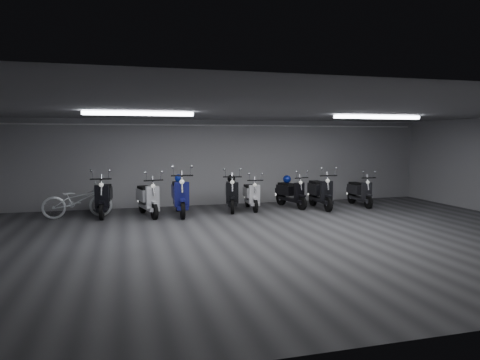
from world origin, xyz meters
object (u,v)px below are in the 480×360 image
object	(u,v)px
scooter_1	(104,192)
scooter_4	(180,189)
helmet_1	(231,179)
scooter_7	(291,188)
helmet_0	(287,179)
helmet_2	(179,178)
scooter_6	(251,191)
scooter_2	(148,193)
scooter_8	(321,187)
scooter_5	(232,189)
scooter_9	(360,188)
bicycle	(77,196)

from	to	relation	value
scooter_1	scooter_4	distance (m)	2.13
scooter_1	helmet_1	distance (m)	3.78
scooter_1	scooter_7	xyz separation A→B (m)	(5.68, 0.05, -0.07)
helmet_0	helmet_2	distance (m)	3.54
scooter_6	helmet_2	xyz separation A→B (m)	(-2.23, -0.07, 0.44)
scooter_2	scooter_4	xyz separation A→B (m)	(0.90, -0.05, 0.08)
scooter_6	helmet_0	xyz separation A→B (m)	(1.29, 0.31, 0.29)
scooter_7	scooter_8	world-z (taller)	scooter_8
scooter_4	scooter_5	bearing A→B (deg)	14.18
scooter_1	scooter_2	world-z (taller)	scooter_1
scooter_2	scooter_9	world-z (taller)	scooter_2
scooter_4	scooter_2	bearing A→B (deg)	178.33
scooter_5	scooter_8	world-z (taller)	scooter_8
helmet_0	helmet_1	size ratio (longest dim) A/B	1.03
scooter_2	helmet_2	size ratio (longest dim) A/B	7.45
scooter_7	scooter_8	xyz separation A→B (m)	(0.80, -0.46, 0.06)
scooter_7	helmet_1	size ratio (longest dim) A/B	6.67
scooter_4	helmet_0	distance (m)	3.59
scooter_5	scooter_7	world-z (taller)	scooter_5
scooter_1	bicycle	bearing A→B (deg)	-171.78
scooter_2	scooter_9	bearing A→B (deg)	-12.51
scooter_2	scooter_7	bearing A→B (deg)	-8.18
scooter_9	helmet_0	distance (m)	2.40
scooter_7	bicycle	xyz separation A→B (m)	(-6.38, -0.10, -0.02)
scooter_4	scooter_8	xyz separation A→B (m)	(4.38, -0.02, -0.06)
scooter_5	helmet_0	distance (m)	1.94
scooter_6	bicycle	size ratio (longest dim) A/B	0.87
scooter_5	helmet_2	bearing A→B (deg)	-164.92
scooter_1	scooter_7	bearing A→B (deg)	4.34
scooter_7	helmet_2	bearing A→B (deg)	167.96
scooter_5	scooter_7	bearing A→B (deg)	14.10
scooter_4	scooter_9	bearing A→B (deg)	2.69
scooter_6	helmet_0	distance (m)	1.36
scooter_4	helmet_0	size ratio (longest dim) A/B	7.81
scooter_2	scooter_8	distance (m)	5.28
scooter_2	helmet_0	distance (m)	4.47
scooter_5	helmet_1	xyz separation A→B (m)	(0.05, 0.25, 0.28)
helmet_1	helmet_2	xyz separation A→B (m)	(-1.66, -0.33, 0.08)
scooter_8	helmet_2	world-z (taller)	scooter_8
scooter_9	scooter_4	bearing A→B (deg)	-177.21
helmet_0	helmet_1	xyz separation A→B (m)	(-1.86, -0.05, 0.07)
scooter_7	scooter_4	bearing A→B (deg)	172.34
scooter_2	helmet_2	xyz separation A→B (m)	(0.91, 0.23, 0.37)
helmet_0	scooter_4	bearing A→B (deg)	-169.43
scooter_8	scooter_9	xyz separation A→B (m)	(1.47, 0.14, -0.08)
scooter_9	bicycle	xyz separation A→B (m)	(-8.64, 0.22, -0.01)
scooter_2	scooter_7	size ratio (longest dim) A/B	1.08
scooter_7	helmet_0	xyz separation A→B (m)	(-0.06, 0.22, 0.27)
scooter_4	scooter_8	world-z (taller)	scooter_4
scooter_1	scooter_4	xyz separation A→B (m)	(2.10, -0.39, 0.05)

